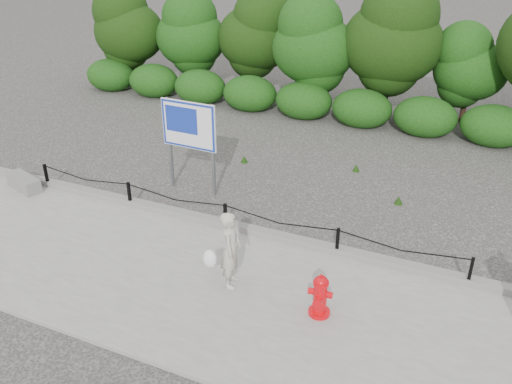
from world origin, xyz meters
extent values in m
plane|color=#2D2B28|center=(0.00, 0.00, 0.00)|extent=(90.00, 90.00, 0.00)
cube|color=gray|center=(0.00, -2.00, 0.04)|extent=(14.00, 4.00, 0.08)
cube|color=slate|center=(0.00, 0.05, 0.15)|extent=(14.00, 0.22, 0.14)
cube|color=black|center=(-5.00, 0.00, 0.38)|extent=(0.06, 0.06, 0.60)
cube|color=black|center=(-2.50, 0.00, 0.38)|extent=(0.06, 0.06, 0.60)
cube|color=black|center=(0.00, 0.00, 0.38)|extent=(0.06, 0.06, 0.60)
cube|color=black|center=(2.50, 0.00, 0.38)|extent=(0.06, 0.06, 0.60)
cube|color=black|center=(5.00, 0.00, 0.38)|extent=(0.06, 0.06, 0.60)
cylinder|color=black|center=(-3.75, 0.00, 0.60)|extent=(2.50, 0.02, 0.02)
cylinder|color=black|center=(-1.25, 0.00, 0.60)|extent=(2.50, 0.02, 0.02)
cylinder|color=black|center=(1.25, 0.00, 0.60)|extent=(2.50, 0.02, 0.02)
cylinder|color=black|center=(3.75, 0.00, 0.60)|extent=(2.50, 0.02, 0.02)
cylinder|color=black|center=(-8.50, 8.60, 0.95)|extent=(0.18, 0.18, 1.91)
ellipsoid|color=#274D11|center=(-8.50, 8.60, 2.29)|extent=(2.82, 2.44, 3.05)
cylinder|color=black|center=(-6.00, 9.00, 0.92)|extent=(0.18, 0.18, 1.84)
ellipsoid|color=#274D11|center=(-6.00, 9.00, 2.20)|extent=(2.72, 2.35, 2.94)
cylinder|color=black|center=(-3.50, 9.40, 0.97)|extent=(0.18, 0.18, 1.94)
ellipsoid|color=#274D11|center=(-3.50, 9.40, 2.32)|extent=(2.87, 2.48, 3.10)
cylinder|color=black|center=(-1.00, 8.60, 0.97)|extent=(0.18, 0.18, 1.94)
ellipsoid|color=#274D11|center=(-1.00, 8.60, 2.32)|extent=(2.86, 2.48, 3.10)
cylinder|color=black|center=(1.50, 9.00, 1.11)|extent=(0.18, 0.18, 2.22)
ellipsoid|color=#274D11|center=(1.50, 9.00, 2.66)|extent=(3.28, 2.84, 3.55)
cylinder|color=black|center=(4.00, 9.40, 0.79)|extent=(0.18, 0.18, 1.58)
ellipsoid|color=#274D11|center=(4.00, 9.40, 1.90)|extent=(2.34, 2.03, 2.53)
cylinder|color=red|center=(2.75, -1.88, 0.11)|extent=(0.40, 0.40, 0.06)
cylinder|color=red|center=(2.75, -1.88, 0.42)|extent=(0.24, 0.24, 0.56)
cylinder|color=red|center=(2.75, -1.88, 0.73)|extent=(0.29, 0.29, 0.05)
ellipsoid|color=red|center=(2.75, -1.88, 0.76)|extent=(0.26, 0.26, 0.18)
cylinder|color=red|center=(2.75, -1.88, 0.86)|extent=(0.07, 0.07, 0.05)
cylinder|color=red|center=(2.59, -1.89, 0.52)|extent=(0.11, 0.12, 0.11)
cylinder|color=red|center=(2.90, -1.87, 0.52)|extent=(0.11, 0.12, 0.11)
cylinder|color=red|center=(2.76, -2.05, 0.45)|extent=(0.16, 0.14, 0.16)
cylinder|color=slate|center=(2.72, -2.02, 0.37)|extent=(0.01, 0.05, 0.12)
imported|color=beige|center=(1.01, -1.73, 0.83)|extent=(0.49, 0.62, 1.49)
ellipsoid|color=white|center=(0.66, -1.88, 0.63)|extent=(0.27, 0.21, 0.36)
cube|color=slate|center=(-5.42, -0.35, 0.25)|extent=(1.13, 0.68, 0.34)
cube|color=slate|center=(-2.24, 1.46, 1.16)|extent=(0.07, 0.07, 2.32)
cube|color=slate|center=(-1.03, 1.42, 1.16)|extent=(0.07, 0.07, 2.32)
cube|color=white|center=(-1.64, 1.39, 1.74)|extent=(1.45, 0.09, 1.16)
cube|color=#152F9C|center=(-1.64, 1.36, 1.74)|extent=(1.42, 0.05, 1.12)
cube|color=#152F9C|center=(-1.81, 1.36, 1.85)|extent=(0.87, 0.03, 0.64)
camera|label=1|loc=(4.74, -8.97, 6.17)|focal=38.00mm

